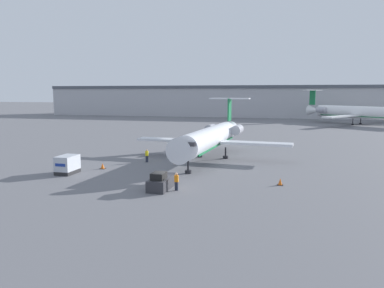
# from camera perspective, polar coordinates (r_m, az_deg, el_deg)

# --- Properties ---
(ground_plane) EXTENTS (600.00, 600.00, 0.00)m
(ground_plane) POSITION_cam_1_polar(r_m,az_deg,el_deg) (39.61, -3.72, -6.73)
(ground_plane) COLOR slate
(terminal_building) EXTENTS (180.00, 16.80, 12.77)m
(terminal_building) POSITION_cam_1_polar(r_m,az_deg,el_deg) (156.94, 9.93, 6.45)
(terminal_building) COLOR #B2B2B7
(terminal_building) RESTS_ON ground
(airplane_main) EXTENTS (24.00, 28.24, 8.98)m
(airplane_main) POSITION_cam_1_polar(r_m,az_deg,el_deg) (56.33, 2.95, 1.06)
(airplane_main) COLOR silver
(airplane_main) RESTS_ON ground
(pushback_tug) EXTENTS (1.87, 4.84, 1.90)m
(pushback_tug) POSITION_cam_1_polar(r_m,az_deg,el_deg) (39.44, -4.61, -5.74)
(pushback_tug) COLOR #2D2D33
(pushback_tug) RESTS_ON ground
(luggage_cart) EXTENTS (1.93, 3.01, 2.25)m
(luggage_cart) POSITION_cam_1_polar(r_m,az_deg,el_deg) (48.77, -18.47, -3.00)
(luggage_cart) COLOR #232326
(luggage_cart) RESTS_ON ground
(worker_near_tug) EXTENTS (0.40, 0.26, 1.86)m
(worker_near_tug) POSITION_cam_1_polar(r_m,az_deg,el_deg) (38.46, -2.39, -5.66)
(worker_near_tug) COLOR #232838
(worker_near_tug) RESTS_ON ground
(worker_by_wing) EXTENTS (0.40, 0.26, 1.86)m
(worker_by_wing) POSITION_cam_1_polar(r_m,az_deg,el_deg) (54.35, -6.90, -1.71)
(worker_by_wing) COLOR #232838
(worker_by_wing) RESTS_ON ground
(traffic_cone_left) EXTENTS (0.71, 0.71, 0.75)m
(traffic_cone_left) POSITION_cam_1_polar(r_m,az_deg,el_deg) (50.67, -13.47, -3.29)
(traffic_cone_left) COLOR black
(traffic_cone_left) RESTS_ON ground
(traffic_cone_right) EXTENTS (0.63, 0.63, 0.75)m
(traffic_cone_right) POSITION_cam_1_polar(r_m,az_deg,el_deg) (41.79, 13.30, -5.65)
(traffic_cone_right) COLOR black
(traffic_cone_right) RESTS_ON ground
(airplane_parked_far_left) EXTENTS (33.89, 31.02, 10.85)m
(airplane_parked_far_left) POSITION_cam_1_polar(r_m,az_deg,el_deg) (126.93, 24.37, 4.40)
(airplane_parked_far_left) COLOR white
(airplane_parked_far_left) RESTS_ON ground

